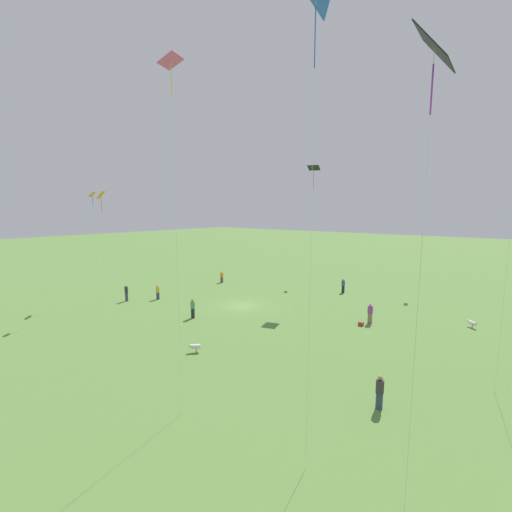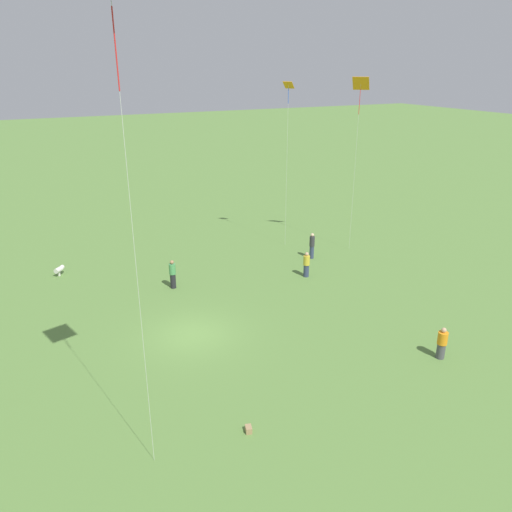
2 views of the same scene
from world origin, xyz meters
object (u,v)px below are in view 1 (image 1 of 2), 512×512
Objects in this scene: person_2 at (126,293)px; kite_4 at (171,82)px; person_6 at (343,286)px; kite_2 at (316,12)px; person_5 at (158,292)px; picnic_bag_0 at (406,304)px; kite_1 at (314,172)px; person_3 at (222,277)px; kite_6 at (101,198)px; person_1 at (370,313)px; picnic_bag_2 at (361,324)px; person_4 at (380,392)px; kite_5 at (93,202)px; person_0 at (193,309)px; picnic_bag_1 at (286,292)px; dog_1 at (472,323)px; kite_7 at (433,69)px; dog_0 at (195,347)px.

kite_4 is (10.14, 21.57, 14.65)m from person_2.
person_6 is 33.93m from kite_2.
person_5 reaches higher than picnic_bag_0.
person_3 is at bearing 30.11° from kite_1.
person_1 is at bearing 109.75° from kite_6.
kite_2 is 41.37× the size of picnic_bag_2.
person_4 is 0.15× the size of kite_5.
person_0 is at bearing 70.53° from kite_2.
person_6 is at bearing -132.57° from person_2.
person_3 is 32.57m from person_4.
person_2 is 4.90× the size of picnic_bag_1.
kite_4 is at bearing 59.87° from person_0.
kite_5 is 23.57m from picnic_bag_1.
dog_1 is at bearing 112.30° from kite_6.
person_4 is (12.86, 5.11, -0.02)m from person_1.
kite_1 is 23.26m from kite_5.
kite_6 is (3.00, -5.63, 10.54)m from person_5.
kite_2 is (9.51, 28.25, 15.55)m from person_2.
kite_7 reaches higher than kite_6.
person_5 is (-6.20, -27.03, -0.05)m from person_4.
dog_1 is 2.05× the size of picnic_bag_1.
person_6 is at bearing 150.02° from kite_5.
kite_2 is at bearing 74.41° from kite_6.
person_5 is 22.10m from kite_1.
person_0 reaches higher than picnic_bag_0.
person_6 is at bearing 70.19° from kite_7.
dog_1 is at bearing -122.21° from person_1.
person_2 is at bearing 70.94° from kite_1.
picnic_bag_2 is (-11.44, 23.32, -10.70)m from kite_5.
person_5 is at bearing -75.63° from picnic_bag_2.
kite_1 is at bearing -43.09° from dog_0.
picnic_bag_0 is at bearing 100.09° from dog_1.
kite_6 is at bearing -82.13° from kite_4.
person_2 is 18.53m from picnic_bag_1.
kite_7 reaches higher than person_0.
person_3 is 2.06× the size of dog_1.
kite_4 is 39.25× the size of picnic_bag_2.
kite_5 is at bearing 55.13° from person_1.
kite_5 is at bearing 23.74° from person_5.
person_6 is at bearing -97.79° from picnic_bag_0.
kite_1 is 24.00m from kite_6.
person_1 is 0.11× the size of kite_4.
person_4 is 16.73m from kite_2.
dog_1 is (-17.19, 2.21, -0.47)m from person_4.
person_2 is 0.11× the size of kite_4.
kite_5 is 0.97× the size of kite_6.
picnic_bag_2 is (10.41, 6.29, -0.70)m from person_6.
person_6 is at bearing -52.88° from person_4.
person_6 is (-18.06, 6.96, -0.04)m from person_0.
person_4 is 34.46m from kite_6.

